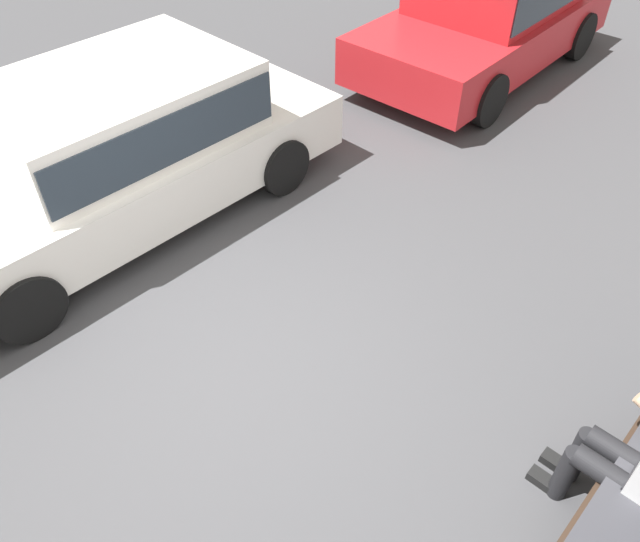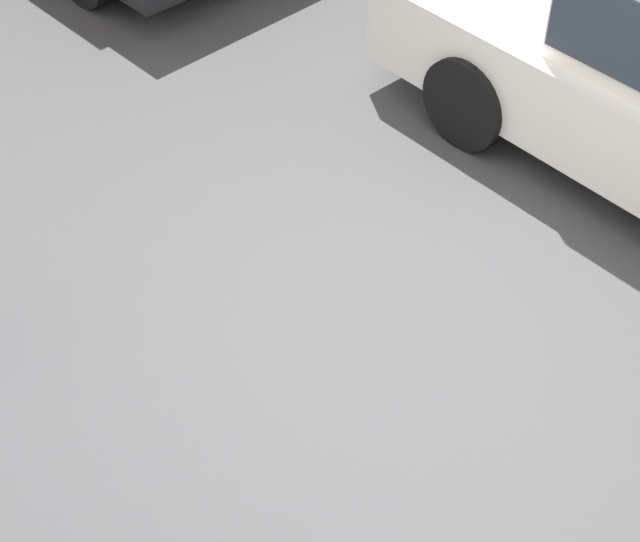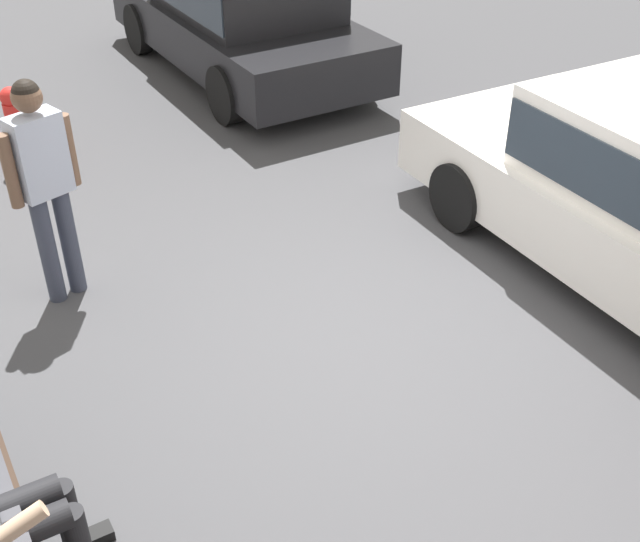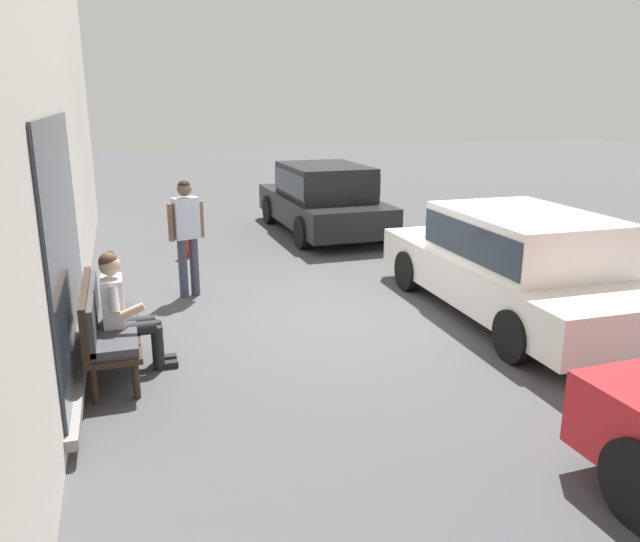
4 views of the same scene
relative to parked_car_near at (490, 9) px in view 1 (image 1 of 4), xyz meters
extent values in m
plane|color=#424244|center=(5.92, 1.53, -0.83)|extent=(60.00, 60.00, 0.00)
cylinder|color=black|center=(5.18, 4.09, -0.34)|extent=(0.15, 0.42, 0.15)
cylinder|color=black|center=(5.18, 3.88, -0.58)|extent=(0.12, 0.12, 0.49)
cube|color=black|center=(5.18, 3.80, -0.79)|extent=(0.10, 0.24, 0.07)
cylinder|color=black|center=(5.00, 4.09, -0.34)|extent=(0.15, 0.42, 0.15)
cylinder|color=black|center=(5.00, 3.88, -0.58)|extent=(0.12, 0.12, 0.49)
cube|color=black|center=(5.00, 3.80, -0.79)|extent=(0.10, 0.24, 0.07)
cube|color=red|center=(0.07, 0.00, -0.28)|extent=(4.15, 1.92, 0.59)
cylinder|color=black|center=(1.32, 0.90, -0.50)|extent=(0.66, 0.20, 0.65)
cylinder|color=black|center=(1.37, -0.83, -0.50)|extent=(0.66, 0.20, 0.65)
cylinder|color=black|center=(-1.22, 0.83, -0.50)|extent=(0.66, 0.20, 0.65)
cylinder|color=black|center=(-1.17, -0.90, -0.50)|extent=(0.66, 0.20, 0.65)
cube|color=white|center=(5.39, -0.82, -0.32)|extent=(4.59, 1.94, 0.56)
cube|color=white|center=(5.21, -0.82, 0.29)|extent=(2.40, 1.68, 0.65)
cube|color=#28333D|center=(5.21, -0.82, 0.29)|extent=(2.35, 1.72, 0.45)
cylinder|color=black|center=(6.82, 0.04, -0.52)|extent=(0.61, 0.19, 0.61)
cylinder|color=black|center=(4.00, 0.09, -0.52)|extent=(0.61, 0.19, 0.61)
cylinder|color=black|center=(3.97, -1.69, -0.52)|extent=(0.61, 0.19, 0.61)
camera|label=1|loc=(7.75, 4.13, 3.09)|focal=35.00mm
camera|label=2|loc=(3.77, 4.13, 2.99)|focal=55.00mm
camera|label=3|loc=(2.18, 4.13, 2.81)|focal=45.00mm
camera|label=4|loc=(-1.52, 4.13, 2.04)|focal=35.00mm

